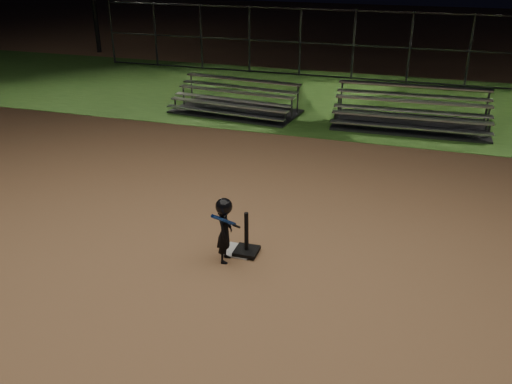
# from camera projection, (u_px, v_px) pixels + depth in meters

# --- Properties ---
(ground) EXTENTS (80.00, 80.00, 0.00)m
(ground) POSITION_uv_depth(u_px,v_px,m) (238.00, 251.00, 9.03)
(ground) COLOR #986A45
(ground) RESTS_ON ground
(grass_strip) EXTENTS (60.00, 8.00, 0.01)m
(grass_strip) POSITION_uv_depth(u_px,v_px,m) (338.00, 99.00, 17.69)
(grass_strip) COLOR #2D561C
(grass_strip) RESTS_ON ground
(home_plate) EXTENTS (0.45, 0.45, 0.02)m
(home_plate) POSITION_uv_depth(u_px,v_px,m) (238.00, 251.00, 9.03)
(home_plate) COLOR beige
(home_plate) RESTS_ON ground
(batting_tee) EXTENTS (0.38, 0.38, 0.73)m
(batting_tee) POSITION_uv_depth(u_px,v_px,m) (247.00, 245.00, 8.91)
(batting_tee) COLOR black
(batting_tee) RESTS_ON home_plate
(child_batter) EXTENTS (0.40, 0.63, 1.11)m
(child_batter) POSITION_uv_depth(u_px,v_px,m) (225.00, 228.00, 8.53)
(child_batter) COLOR black
(child_batter) RESTS_ON ground
(bleacher_left) EXTENTS (3.90, 2.21, 0.91)m
(bleacher_left) POSITION_uv_depth(u_px,v_px,m) (235.00, 107.00, 16.25)
(bleacher_left) COLOR silver
(bleacher_left) RESTS_ON ground
(bleacher_right) EXTENTS (4.23, 2.15, 1.02)m
(bleacher_right) POSITION_uv_depth(u_px,v_px,m) (410.00, 119.00, 15.04)
(bleacher_right) COLOR #B6B6BB
(bleacher_right) RESTS_ON ground
(backstop_fence) EXTENTS (20.08, 0.08, 2.50)m
(backstop_fence) POSITION_uv_depth(u_px,v_px,m) (354.00, 45.00, 19.77)
(backstop_fence) COLOR #38383D
(backstop_fence) RESTS_ON ground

